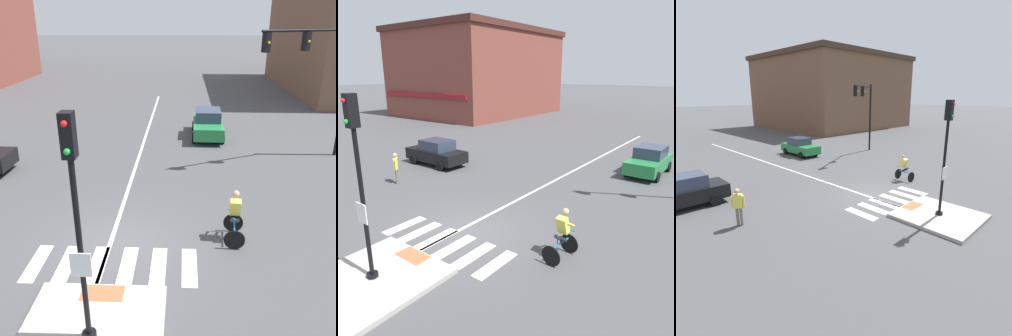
% 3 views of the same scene
% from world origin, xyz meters
% --- Properties ---
extents(ground_plane, '(300.00, 300.00, 0.00)m').
position_xyz_m(ground_plane, '(0.00, 0.00, 0.00)').
color(ground_plane, '#474749').
extents(traffic_island, '(3.29, 3.48, 0.15)m').
position_xyz_m(traffic_island, '(0.00, -3.70, 0.07)').
color(traffic_island, '#A3A099').
rests_on(traffic_island, ground).
extents(tactile_pad_front, '(1.10, 0.60, 0.01)m').
position_xyz_m(tactile_pad_front, '(0.00, -2.31, 0.15)').
color(tactile_pad_front, '#DB5B38').
rests_on(tactile_pad_front, traffic_island).
extents(signal_pole, '(0.44, 0.38, 5.10)m').
position_xyz_m(signal_pole, '(0.00, -3.70, 3.21)').
color(signal_pole, black).
rests_on(signal_pole, traffic_island).
extents(crosswalk_stripe_a, '(0.44, 1.80, 0.01)m').
position_xyz_m(crosswalk_stripe_a, '(-2.26, -0.94, 0.00)').
color(crosswalk_stripe_a, silver).
rests_on(crosswalk_stripe_a, ground).
extents(crosswalk_stripe_b, '(0.44, 1.80, 0.01)m').
position_xyz_m(crosswalk_stripe_b, '(-1.36, -0.94, 0.00)').
color(crosswalk_stripe_b, silver).
rests_on(crosswalk_stripe_b, ground).
extents(crosswalk_stripe_c, '(0.44, 1.80, 0.01)m').
position_xyz_m(crosswalk_stripe_c, '(-0.45, -0.94, 0.00)').
color(crosswalk_stripe_c, silver).
rests_on(crosswalk_stripe_c, ground).
extents(crosswalk_stripe_d, '(0.44, 1.80, 0.01)m').
position_xyz_m(crosswalk_stripe_d, '(0.45, -0.94, 0.00)').
color(crosswalk_stripe_d, silver).
rests_on(crosswalk_stripe_d, ground).
extents(crosswalk_stripe_e, '(0.44, 1.80, 0.01)m').
position_xyz_m(crosswalk_stripe_e, '(1.36, -0.94, 0.00)').
color(crosswalk_stripe_e, silver).
rests_on(crosswalk_stripe_e, ground).
extents(crosswalk_stripe_f, '(0.44, 1.80, 0.01)m').
position_xyz_m(crosswalk_stripe_f, '(2.26, -0.94, 0.00)').
color(crosswalk_stripe_f, silver).
rests_on(crosswalk_stripe_f, ground).
extents(lane_centre_line, '(0.14, 28.00, 0.01)m').
position_xyz_m(lane_centre_line, '(-0.27, 10.00, 0.00)').
color(lane_centre_line, silver).
rests_on(lane_centre_line, ground).
extents(traffic_light_mast, '(4.94, 2.53, 6.46)m').
position_xyz_m(traffic_light_mast, '(8.49, 8.12, 4.52)').
color(traffic_light_mast, black).
rests_on(traffic_light_mast, ground).
extents(building_corner_right, '(21.38, 20.67, 11.99)m').
position_xyz_m(building_corner_right, '(22.67, 28.50, 6.01)').
color(building_corner_right, brown).
rests_on(building_corner_right, ground).
extents(car_green_eastbound_far, '(1.91, 4.13, 1.64)m').
position_xyz_m(car_green_eastbound_far, '(3.49, 11.85, 0.81)').
color(car_green_eastbound_far, '#237A3D').
rests_on(car_green_eastbound_far, ground).
extents(car_black_cross_left, '(4.13, 1.90, 1.64)m').
position_xyz_m(car_black_cross_left, '(-7.94, 5.79, 0.81)').
color(car_black_cross_left, black).
rests_on(car_black_cross_left, ground).
extents(cyclist, '(0.75, 1.14, 1.68)m').
position_xyz_m(cyclist, '(3.71, 0.62, 0.87)').
color(cyclist, black).
rests_on(cyclist, ground).
extents(pedestrian_at_curb_left, '(0.46, 0.39, 1.67)m').
position_xyz_m(pedestrian_at_curb_left, '(-6.82, 1.98, 0.98)').
color(pedestrian_at_curb_left, '#6B6051').
rests_on(pedestrian_at_curb_left, ground).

